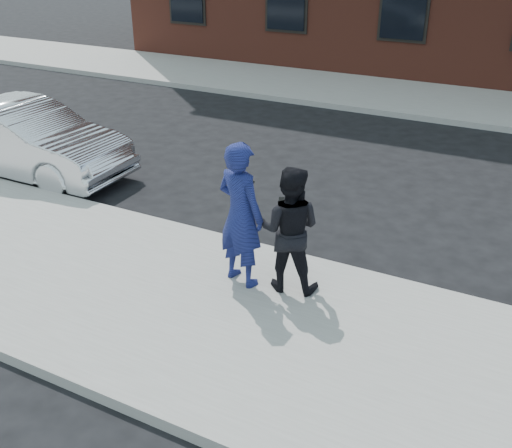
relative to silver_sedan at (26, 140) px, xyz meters
The scene contains 8 objects.
ground 4.84m from the silver_sedan, 28.72° to the right, with size 100.00×100.00×0.00m, color black.
near_sidewalk 4.95m from the silver_sedan, 31.28° to the right, with size 50.00×3.50×0.15m, color gray.
near_curb 4.31m from the silver_sedan, 10.13° to the right, with size 50.00×0.10×0.15m, color #999691.
far_sidewalk 9.91m from the silver_sedan, 64.87° to the left, with size 50.00×3.50×0.15m, color gray.
far_curb 8.31m from the silver_sedan, 59.58° to the left, with size 50.00×0.10×0.15m, color #999691.
silver_sedan is the anchor object (origin of this frame).
man_hoodie 5.97m from the silver_sedan, 16.94° to the right, with size 0.80×0.63×1.93m.
man_peacoat 6.51m from the silver_sedan, 14.11° to the right, with size 0.93×0.79×1.67m.
Camera 1 is at (4.84, -5.38, 4.39)m, focal length 42.00 mm.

